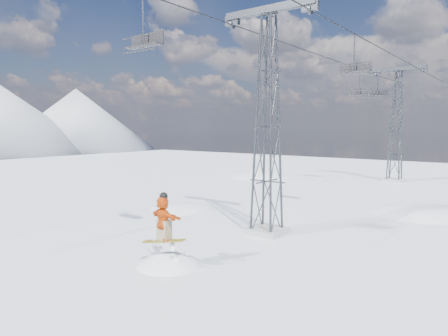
% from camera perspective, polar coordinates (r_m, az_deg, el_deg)
% --- Properties ---
extents(ground, '(120.00, 120.00, 0.00)m').
position_cam_1_polar(ground, '(15.69, -12.41, -14.81)').
color(ground, white).
rests_on(ground, ground).
extents(snow_terrain, '(39.00, 37.00, 22.00)m').
position_cam_1_polar(snow_terrain, '(37.77, 9.19, -17.78)').
color(snow_terrain, white).
rests_on(snow_terrain, ground).
extents(lift_tower_near, '(5.20, 1.80, 11.43)m').
position_cam_1_polar(lift_tower_near, '(20.35, 6.24, 5.72)').
color(lift_tower_near, '#999999').
rests_on(lift_tower_near, ground).
extents(lift_tower_far, '(5.20, 1.80, 11.43)m').
position_cam_1_polar(lift_tower_far, '(43.73, 23.38, 5.32)').
color(lift_tower_far, '#999999').
rests_on(lift_tower_far, ground).
extents(haul_cables, '(4.46, 51.00, 0.06)m').
position_cam_1_polar(haul_cables, '(31.25, 17.65, 15.43)').
color(haul_cables, black).
rests_on(haul_cables, ground).
extents(snowboarder_jump, '(4.40, 4.40, 6.94)m').
position_cam_1_polar(snowboarder_jump, '(17.22, -7.75, -18.63)').
color(snowboarder_jump, white).
rests_on(snowboarder_jump, ground).
extents(lift_chair_near, '(1.88, 0.54, 2.33)m').
position_cam_1_polar(lift_chair_near, '(17.35, -11.25, 17.33)').
color(lift_chair_near, '#232325').
rests_on(lift_chair_near, ground).
extents(lift_chair_mid, '(1.95, 0.56, 2.42)m').
position_cam_1_polar(lift_chair_mid, '(25.15, 18.10, 13.37)').
color(lift_chair_mid, '#232325').
rests_on(lift_chair_mid, ground).
extents(lift_chair_far, '(2.15, 0.62, 2.66)m').
position_cam_1_polar(lift_chair_far, '(39.85, 18.76, 10.17)').
color(lift_chair_far, '#232325').
rests_on(lift_chair_far, ground).
extents(lift_chair_extra, '(1.86, 0.54, 2.31)m').
position_cam_1_polar(lift_chair_extra, '(45.31, 21.09, 9.89)').
color(lift_chair_extra, '#232325').
rests_on(lift_chair_extra, ground).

